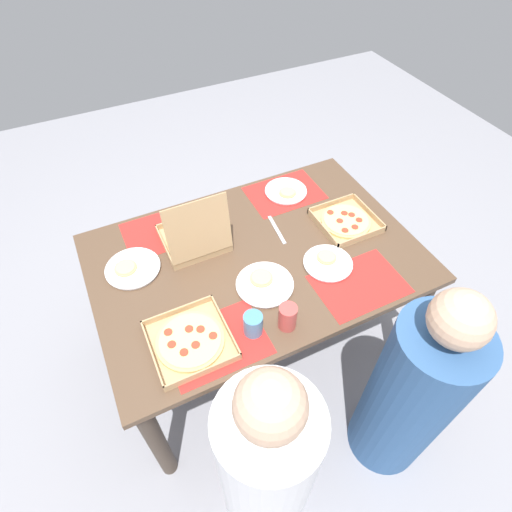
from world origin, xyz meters
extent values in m
plane|color=gray|center=(0.00, 0.00, 0.00)|extent=(6.00, 6.00, 0.00)
cylinder|color=#3F3328|center=(-0.64, -0.41, 0.35)|extent=(0.07, 0.07, 0.70)
cylinder|color=#3F3328|center=(0.64, -0.41, 0.35)|extent=(0.07, 0.07, 0.70)
cylinder|color=#3F3328|center=(-0.64, 0.41, 0.35)|extent=(0.07, 0.07, 0.70)
cylinder|color=#3F3328|center=(0.64, 0.41, 0.35)|extent=(0.07, 0.07, 0.70)
cube|color=brown|center=(0.00, 0.00, 0.71)|extent=(1.39, 0.94, 0.03)
cube|color=red|center=(-0.31, -0.32, 0.73)|extent=(0.36, 0.26, 0.00)
cube|color=red|center=(0.31, -0.32, 0.73)|extent=(0.36, 0.26, 0.00)
cube|color=red|center=(-0.31, 0.32, 0.73)|extent=(0.36, 0.26, 0.00)
cube|color=red|center=(0.31, 0.32, 0.73)|extent=(0.36, 0.26, 0.00)
cube|color=tan|center=(-0.47, -0.01, 0.73)|extent=(0.26, 0.26, 0.01)
cube|color=tan|center=(-0.59, -0.01, 0.75)|extent=(0.01, 0.26, 0.03)
cube|color=tan|center=(-0.34, -0.01, 0.75)|extent=(0.01, 0.26, 0.03)
cube|color=tan|center=(-0.47, -0.13, 0.75)|extent=(0.26, 0.01, 0.03)
cube|color=tan|center=(-0.47, 0.12, 0.75)|extent=(0.26, 0.01, 0.03)
cylinder|color=#E0B76B|center=(-0.47, -0.01, 0.74)|extent=(0.23, 0.23, 0.01)
cylinder|color=#EFD67F|center=(-0.47, -0.01, 0.75)|extent=(0.21, 0.21, 0.00)
cylinder|color=red|center=(-0.43, -0.01, 0.75)|extent=(0.03, 0.03, 0.00)
cylinder|color=red|center=(-0.42, 0.05, 0.75)|extent=(0.03, 0.03, 0.00)
cylinder|color=red|center=(-0.47, 0.05, 0.75)|extent=(0.03, 0.03, 0.00)
cylinder|color=red|center=(-0.52, 0.02, 0.75)|extent=(0.03, 0.03, 0.00)
cylinder|color=red|center=(-0.51, -0.02, 0.75)|extent=(0.03, 0.03, 0.00)
cylinder|color=red|center=(-0.48, -0.05, 0.75)|extent=(0.03, 0.03, 0.00)
cylinder|color=red|center=(-0.43, -0.08, 0.75)|extent=(0.03, 0.03, 0.00)
cube|color=tan|center=(0.40, 0.28, 0.73)|extent=(0.28, 0.28, 0.01)
cube|color=tan|center=(0.26, 0.28, 0.75)|extent=(0.01, 0.28, 0.03)
cube|color=tan|center=(0.54, 0.28, 0.75)|extent=(0.01, 0.28, 0.03)
cube|color=tan|center=(0.40, 0.14, 0.75)|extent=(0.28, 0.01, 0.03)
cube|color=tan|center=(0.40, 0.42, 0.75)|extent=(0.28, 0.01, 0.03)
cylinder|color=#E0B76B|center=(0.40, 0.28, 0.74)|extent=(0.25, 0.25, 0.01)
cylinder|color=#EFD67F|center=(0.40, 0.28, 0.75)|extent=(0.23, 0.23, 0.00)
cylinder|color=red|center=(0.46, 0.27, 0.75)|extent=(0.03, 0.03, 0.00)
cylinder|color=red|center=(0.43, 0.32, 0.75)|extent=(0.03, 0.03, 0.00)
cylinder|color=red|center=(0.39, 0.31, 0.75)|extent=(0.03, 0.03, 0.00)
cylinder|color=red|center=(0.32, 0.30, 0.75)|extent=(0.03, 0.03, 0.00)
cylinder|color=red|center=(0.35, 0.26, 0.75)|extent=(0.03, 0.03, 0.00)
cylinder|color=red|center=(0.39, 0.24, 0.75)|extent=(0.03, 0.03, 0.00)
cylinder|color=red|center=(0.46, 0.22, 0.75)|extent=(0.03, 0.03, 0.00)
cube|color=tan|center=(0.21, -0.21, 0.73)|extent=(0.27, 0.27, 0.01)
cube|color=tan|center=(0.08, -0.21, 0.75)|extent=(0.01, 0.27, 0.03)
cube|color=tan|center=(0.34, -0.21, 0.75)|extent=(0.01, 0.27, 0.03)
cube|color=tan|center=(0.21, -0.34, 0.75)|extent=(0.27, 0.01, 0.03)
cube|color=tan|center=(0.21, -0.07, 0.75)|extent=(0.27, 0.01, 0.03)
cylinder|color=#E0B76B|center=(0.21, -0.21, 0.74)|extent=(0.24, 0.24, 0.01)
cylinder|color=#EFD67F|center=(0.21, -0.21, 0.75)|extent=(0.21, 0.21, 0.00)
cylinder|color=red|center=(0.28, -0.20, 0.75)|extent=(0.03, 0.03, 0.00)
cylinder|color=red|center=(0.22, -0.17, 0.75)|extent=(0.03, 0.03, 0.00)
cylinder|color=red|center=(0.18, -0.15, 0.75)|extent=(0.03, 0.03, 0.00)
cylinder|color=red|center=(0.16, -0.21, 0.75)|extent=(0.03, 0.03, 0.00)
cylinder|color=red|center=(0.17, -0.27, 0.75)|extent=(0.03, 0.03, 0.00)
cylinder|color=red|center=(0.25, -0.28, 0.75)|extent=(0.03, 0.03, 0.00)
cube|color=tan|center=(0.21, -0.09, 0.89)|extent=(0.27, 0.04, 0.27)
cylinder|color=white|center=(-0.25, 0.18, 0.73)|extent=(0.20, 0.20, 0.01)
cylinder|color=white|center=(-0.25, 0.18, 0.74)|extent=(0.21, 0.21, 0.01)
cylinder|color=#E0B76B|center=(-0.26, 0.15, 0.75)|extent=(0.08, 0.08, 0.01)
cylinder|color=#EFD67F|center=(-0.26, 0.15, 0.75)|extent=(0.07, 0.07, 0.00)
cylinder|color=white|center=(0.04, 0.16, 0.73)|extent=(0.23, 0.23, 0.01)
cylinder|color=white|center=(0.04, 0.16, 0.74)|extent=(0.23, 0.23, 0.01)
cylinder|color=#E0B76B|center=(0.04, 0.13, 0.75)|extent=(0.09, 0.09, 0.01)
cylinder|color=#EFD67F|center=(0.04, 0.13, 0.75)|extent=(0.08, 0.08, 0.00)
cylinder|color=white|center=(-0.32, -0.32, 0.73)|extent=(0.20, 0.20, 0.01)
cylinder|color=white|center=(-0.32, -0.32, 0.74)|extent=(0.21, 0.21, 0.01)
cylinder|color=#E0B76B|center=(-0.32, -0.30, 0.75)|extent=(0.08, 0.08, 0.01)
cylinder|color=#EFD67F|center=(-0.32, -0.30, 0.75)|extent=(0.07, 0.07, 0.00)
cylinder|color=white|center=(0.50, -0.15, 0.73)|extent=(0.22, 0.22, 0.01)
cylinder|color=white|center=(0.50, -0.15, 0.74)|extent=(0.23, 0.23, 0.01)
cylinder|color=#E0B76B|center=(0.53, -0.16, 0.75)|extent=(0.09, 0.09, 0.01)
cylinder|color=#EFD67F|center=(0.53, -0.16, 0.75)|extent=(0.08, 0.08, 0.00)
cylinder|color=#BF4742|center=(0.05, 0.37, 0.78)|extent=(0.07, 0.07, 0.11)
cylinder|color=teal|center=(0.17, 0.33, 0.77)|extent=(0.07, 0.07, 0.09)
cube|color=#B7B7BC|center=(-0.16, -0.10, 0.73)|extent=(0.03, 0.19, 0.00)
cylinder|color=#33598C|center=(-0.31, 0.73, 0.46)|extent=(0.32, 0.32, 0.93)
sphere|color=#D1A889|center=(-0.31, 0.73, 1.03)|extent=(0.19, 0.19, 0.19)
cylinder|color=white|center=(0.31, 0.73, 0.48)|extent=(0.32, 0.32, 0.97)
sphere|color=#D1A889|center=(0.31, 0.73, 1.07)|extent=(0.19, 0.19, 0.19)
camera|label=1|loc=(0.52, 1.08, 2.05)|focal=28.97mm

